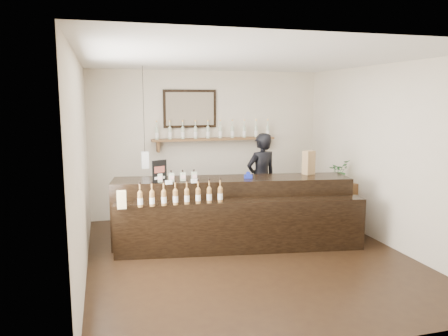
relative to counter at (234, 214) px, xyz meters
The scene contains 10 objects.
ground 0.75m from the counter, 85.81° to the right, with size 5.00×5.00×0.00m, color black.
room_shell 1.34m from the counter, 85.81° to the right, with size 5.00×5.00×5.00m.
back_wall_decor 2.22m from the counter, 93.71° to the left, with size 2.66×0.96×1.69m.
counter is the anchor object (origin of this frame).
promo_sign 1.35m from the counter, behind, with size 0.23×0.12×0.34m.
paper_bag 1.52m from the counter, ahead, with size 0.21×0.18×0.39m.
tape_dispenser 0.64m from the counter, ahead, with size 0.13×0.07×0.11m.
side_cabinet 2.08m from the counter, 11.09° to the left, with size 0.49×0.62×0.82m.
potted_plant 2.15m from the counter, 11.09° to the left, with size 0.35×0.30×0.39m, color #286429.
shopkeeper 1.36m from the counter, 50.50° to the left, with size 0.69×0.45×1.88m, color black.
Camera 1 is at (-1.97, -5.77, 2.26)m, focal length 35.00 mm.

